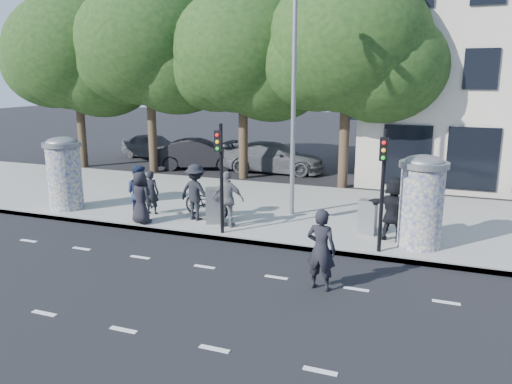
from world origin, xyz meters
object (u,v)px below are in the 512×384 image
at_px(ad_column_left, 64,171).
at_px(ped_d, 196,192).
at_px(ad_column_right, 422,199).
at_px(ped_f, 394,209).
at_px(ped_c, 139,193).
at_px(bicycle, 206,202).
at_px(ped_a, 141,198).
at_px(ped_b, 151,192).
at_px(traffic_pole_far, 383,179).
at_px(car_left, 154,146).
at_px(ped_e, 228,199).
at_px(street_lamp, 293,80).
at_px(car_mid, 200,154).
at_px(traffic_pole_near, 221,167).
at_px(cabinet_left, 214,206).
at_px(car_right, 274,157).
at_px(cabinet_right, 368,217).
at_px(man_road, 321,250).

distance_m(ad_column_left, ped_d, 5.19).
distance_m(ad_column_right, ped_f, 0.92).
bearing_deg(ped_c, bicycle, -138.08).
bearing_deg(ped_a, ped_b, -56.76).
xyz_separation_m(ad_column_left, bicycle, (5.33, 0.81, -0.88)).
bearing_deg(traffic_pole_far, car_left, 140.24).
bearing_deg(car_left, ped_d, -126.41).
xyz_separation_m(ped_c, ped_d, (1.70, 0.82, -0.00)).
relative_size(ped_b, bicycle, 0.81).
distance_m(traffic_pole_far, ped_f, 1.65).
xyz_separation_m(ped_e, ped_f, (5.12, 0.50, 0.04)).
xyz_separation_m(street_lamp, car_left, (-11.73, 9.75, -4.04)).
height_order(ped_a, car_mid, ped_a).
distance_m(street_lamp, ped_e, 4.55).
bearing_deg(ped_b, traffic_pole_near, 154.64).
bearing_deg(ad_column_left, ped_e, -0.12).
distance_m(ad_column_left, cabinet_left, 5.97).
height_order(ad_column_left, traffic_pole_near, traffic_pole_near).
bearing_deg(ad_column_right, car_right, 127.93).
bearing_deg(ped_e, ped_c, 4.66).
distance_m(ped_d, car_left, 14.53).
distance_m(ped_e, car_left, 15.71).
distance_m(ped_a, cabinet_right, 7.34).
relative_size(ped_e, cabinet_left, 1.54).
height_order(ad_column_right, man_road, ad_column_right).
bearing_deg(ad_column_right, traffic_pole_near, -171.11).
relative_size(street_lamp, man_road, 4.08).
bearing_deg(ad_column_right, ped_f, 159.74).
height_order(ped_d, car_left, ped_d).
xyz_separation_m(ped_c, cabinet_left, (2.46, 0.65, -0.36)).
xyz_separation_m(ped_d, ped_e, (1.36, -0.40, -0.04)).
distance_m(street_lamp, man_road, 7.11).
bearing_deg(ped_f, car_left, -23.93).
bearing_deg(ped_c, ped_b, -74.44).
bearing_deg(ad_column_right, ped_d, 178.50).
relative_size(ped_c, ped_d, 1.00).
distance_m(car_mid, car_right, 4.07).
distance_m(ad_column_left, ped_c, 3.51).
height_order(ped_b, car_left, ped_b).
bearing_deg(street_lamp, ped_a, -147.28).
xyz_separation_m(ped_d, man_road, (5.23, -3.76, -0.12)).
relative_size(ad_column_right, car_mid, 0.55).
distance_m(ad_column_right, bicycle, 7.15).
distance_m(ped_f, car_left, 19.14).
distance_m(ped_f, bicycle, 6.33).
bearing_deg(car_left, bicycle, -124.82).
xyz_separation_m(ped_a, ped_b, (-0.32, 1.13, -0.09)).
xyz_separation_m(traffic_pole_far, street_lamp, (-3.40, 2.84, 2.56)).
bearing_deg(bicycle, ad_column_right, -79.88).
bearing_deg(car_mid, cabinet_left, -169.94).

